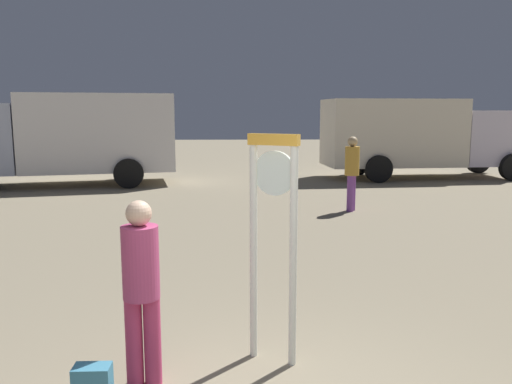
{
  "coord_description": "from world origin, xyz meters",
  "views": [
    {
      "loc": [
        -0.19,
        -2.87,
        2.3
      ],
      "look_at": [
        0.05,
        4.14,
        1.2
      ],
      "focal_mm": 36.02,
      "sensor_mm": 36.0,
      "label": 1
    }
  ],
  "objects_px": {
    "person_near_clock": "(141,284)",
    "box_truck_near": "(413,135)",
    "box_truck_far": "(74,135)",
    "person_distant": "(352,170)",
    "standing_clock": "(273,224)"
  },
  "relations": [
    {
      "from": "person_near_clock",
      "to": "box_truck_near",
      "type": "height_order",
      "value": "box_truck_near"
    },
    {
      "from": "box_truck_near",
      "to": "person_near_clock",
      "type": "bearing_deg",
      "value": -116.77
    },
    {
      "from": "person_near_clock",
      "to": "box_truck_far",
      "type": "xyz_separation_m",
      "value": [
        -4.34,
        12.23,
        0.7
      ]
    },
    {
      "from": "person_distant",
      "to": "box_truck_near",
      "type": "bearing_deg",
      "value": 60.13
    },
    {
      "from": "person_distant",
      "to": "box_truck_near",
      "type": "relative_size",
      "value": 0.26
    },
    {
      "from": "person_near_clock",
      "to": "box_truck_far",
      "type": "relative_size",
      "value": 0.23
    },
    {
      "from": "standing_clock",
      "to": "box_truck_far",
      "type": "relative_size",
      "value": 0.31
    },
    {
      "from": "standing_clock",
      "to": "person_distant",
      "type": "bearing_deg",
      "value": 72.27
    },
    {
      "from": "standing_clock",
      "to": "person_distant",
      "type": "height_order",
      "value": "standing_clock"
    },
    {
      "from": "standing_clock",
      "to": "person_near_clock",
      "type": "relative_size",
      "value": 1.32
    },
    {
      "from": "standing_clock",
      "to": "person_near_clock",
      "type": "xyz_separation_m",
      "value": [
        -1.12,
        -0.41,
        -0.41
      ]
    },
    {
      "from": "standing_clock",
      "to": "box_truck_near",
      "type": "xyz_separation_m",
      "value": [
        5.77,
        13.25,
        0.21
      ]
    },
    {
      "from": "box_truck_far",
      "to": "standing_clock",
      "type": "bearing_deg",
      "value": -65.21
    },
    {
      "from": "person_near_clock",
      "to": "person_distant",
      "type": "bearing_deg",
      "value": 65.8
    },
    {
      "from": "person_distant",
      "to": "box_truck_far",
      "type": "relative_size",
      "value": 0.25
    }
  ]
}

